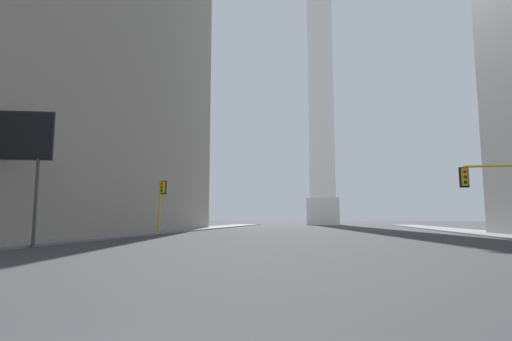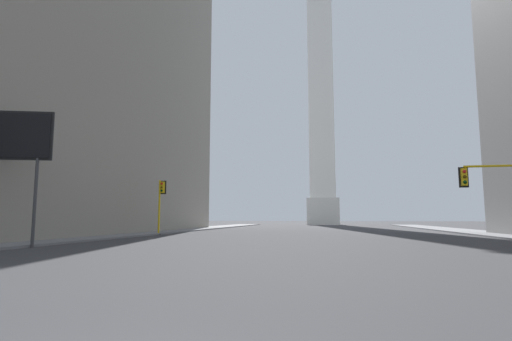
# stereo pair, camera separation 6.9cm
# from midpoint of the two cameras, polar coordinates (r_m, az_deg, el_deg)

# --- Properties ---
(sidewalk_left) EXTENTS (5.00, 111.67, 0.15)m
(sidewalk_left) POSITION_cam_midpoint_polar(r_m,az_deg,el_deg) (40.69, -17.02, -8.65)
(sidewalk_left) COLOR slate
(sidewalk_left) RESTS_ON ground_plane
(building_left) EXTENTS (27.10, 54.46, 42.81)m
(building_left) POSITION_cam_midpoint_polar(r_m,az_deg,el_deg) (50.98, -31.69, 17.13)
(building_left) COLOR gray
(building_left) RESTS_ON ground_plane
(obelisk) EXTENTS (7.39, 7.39, 65.44)m
(obelisk) POSITION_cam_midpoint_polar(r_m,az_deg,el_deg) (100.17, 9.24, 10.51)
(obelisk) COLOR silver
(obelisk) RESTS_ON ground_plane
(traffic_light_mid_right) EXTENTS (4.53, 0.52, 4.97)m
(traffic_light_mid_right) POSITION_cam_midpoint_polar(r_m,az_deg,el_deg) (29.47, 32.36, -1.54)
(traffic_light_mid_right) COLOR yellow
(traffic_light_mid_right) RESTS_ON ground_plane
(traffic_light_mid_left) EXTENTS (0.79, 0.52, 5.27)m
(traffic_light_mid_left) POSITION_cam_midpoint_polar(r_m,az_deg,el_deg) (39.94, -13.45, -3.91)
(traffic_light_mid_left) COLOR yellow
(traffic_light_mid_left) RESTS_ON ground_plane
(billboard_sign) EXTENTS (4.32, 1.43, 7.60)m
(billboard_sign) POSITION_cam_midpoint_polar(r_m,az_deg,el_deg) (26.18, -31.59, 3.73)
(billboard_sign) COLOR #3F3F42
(billboard_sign) RESTS_ON ground_plane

